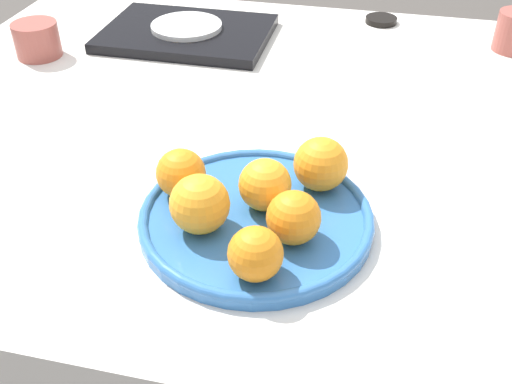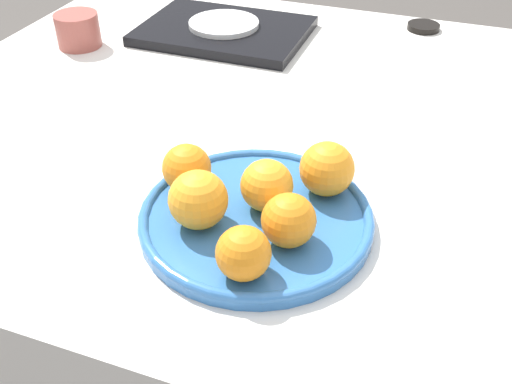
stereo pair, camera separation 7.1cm
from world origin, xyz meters
TOP-DOWN VIEW (x-y plane):
  - table at (0.00, 0.00)m, footprint 1.56×1.02m
  - fruit_platter at (-0.10, -0.27)m, footprint 0.29×0.29m
  - orange_0 at (-0.10, -0.25)m, footprint 0.07×0.07m
  - orange_1 at (-0.16, -0.31)m, footprint 0.07×0.07m
  - orange_2 at (-0.05, -0.30)m, footprint 0.06×0.06m
  - orange_3 at (-0.04, -0.19)m, footprint 0.07×0.07m
  - orange_4 at (-0.08, -0.37)m, footprint 0.06×0.06m
  - orange_5 at (-0.20, -0.25)m, footprint 0.06×0.06m
  - serving_tray at (-0.37, 0.27)m, footprint 0.33×0.24m
  - side_plate at (-0.37, 0.27)m, footprint 0.14×0.14m
  - cup_1 at (-0.62, 0.13)m, footprint 0.08×0.08m
  - soy_dish at (0.01, 0.45)m, footprint 0.07×0.07m

SIDE VIEW (x-z plane):
  - table at x=0.00m, z-range 0.00..0.78m
  - soy_dish at x=0.01m, z-range 0.78..0.79m
  - serving_tray at x=-0.37m, z-range 0.78..0.80m
  - fruit_platter at x=-0.10m, z-range 0.78..0.80m
  - side_plate at x=-0.37m, z-range 0.80..0.81m
  - cup_1 at x=-0.62m, z-range 0.78..0.84m
  - orange_4 at x=-0.08m, z-range 0.79..0.85m
  - orange_5 at x=-0.20m, z-range 0.79..0.86m
  - orange_2 at x=-0.05m, z-range 0.79..0.86m
  - orange_0 at x=-0.10m, z-range 0.79..0.86m
  - orange_3 at x=-0.04m, z-range 0.79..0.86m
  - orange_1 at x=-0.16m, z-range 0.79..0.86m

